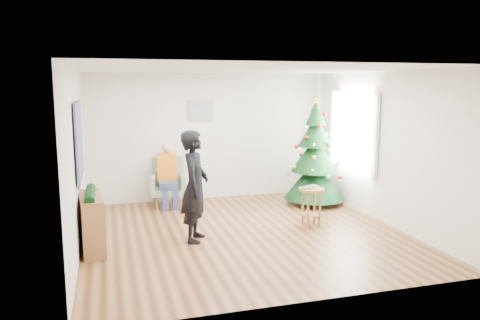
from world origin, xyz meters
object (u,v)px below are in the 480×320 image
object	(u,v)px
armchair	(168,189)
standing_man	(195,186)
christmas_tree	(315,156)
stool	(311,207)
console	(92,223)

from	to	relation	value
armchair	standing_man	size ratio (longest dim) A/B	0.56
christmas_tree	armchair	distance (m)	2.97
christmas_tree	standing_man	world-z (taller)	christmas_tree
christmas_tree	standing_man	xyz separation A→B (m)	(-2.70, -1.55, -0.12)
stool	standing_man	world-z (taller)	standing_man
armchair	christmas_tree	bearing A→B (deg)	-5.40
christmas_tree	stool	bearing A→B (deg)	-116.66
stool	armchair	size ratio (longest dim) A/B	0.68
christmas_tree	console	xyz separation A→B (m)	(-4.22, -1.54, -0.57)
christmas_tree	console	distance (m)	4.53
armchair	console	bearing A→B (deg)	-115.67
stool	armchair	distance (m)	2.92
stool	armchair	xyz separation A→B (m)	(-2.16, 1.97, 0.01)
console	christmas_tree	bearing A→B (deg)	14.85
armchair	standing_man	bearing A→B (deg)	-79.60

